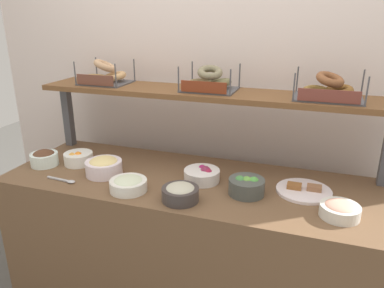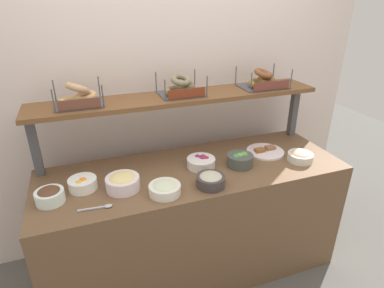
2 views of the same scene
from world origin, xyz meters
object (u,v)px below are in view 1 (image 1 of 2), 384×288
at_px(bowl_chocolate_spread, 44,158).
at_px(bowl_tuna_salad, 180,193).
at_px(bowl_egg_salad, 104,166).
at_px(bowl_veggie_mix, 247,186).
at_px(bowl_scallion_spread, 128,184).
at_px(bagel_basket_cinnamon_raisin, 328,90).
at_px(serving_spoon_near_plate, 65,180).
at_px(bowl_lox_spread, 340,210).
at_px(bagel_basket_sesame, 105,75).
at_px(bagel_basket_poppy, 209,82).
at_px(bowl_beet_salad, 202,175).
at_px(bowl_fruit_salad, 78,158).
at_px(serving_plate_white, 304,190).

bearing_deg(bowl_chocolate_spread, bowl_tuna_salad, -9.24).
xyz_separation_m(bowl_egg_salad, bowl_veggie_mix, (0.79, 0.02, -0.01)).
distance_m(bowl_scallion_spread, bagel_basket_cinnamon_raisin, 1.11).
height_order(bowl_chocolate_spread, serving_spoon_near_plate, bowl_chocolate_spread).
relative_size(bowl_egg_salad, bowl_tuna_salad, 1.13).
distance_m(bowl_lox_spread, bagel_basket_sesame, 1.52).
xyz_separation_m(bagel_basket_sesame, bagel_basket_poppy, (0.66, 0.00, -0.00)).
distance_m(bowl_beet_salad, bowl_chocolate_spread, 0.94).
bearing_deg(bowl_scallion_spread, bowl_fruit_salad, 154.08).
xyz_separation_m(bowl_beet_salad, serving_plate_white, (0.52, 0.04, -0.02)).
height_order(bowl_tuna_salad, bagel_basket_cinnamon_raisin, bagel_basket_cinnamon_raisin).
bearing_deg(serving_spoon_near_plate, bowl_fruit_salad, 108.44).
xyz_separation_m(bowl_beet_salad, bowl_egg_salad, (-0.54, -0.10, 0.02)).
relative_size(bowl_scallion_spread, bowl_chocolate_spread, 1.20).
bearing_deg(serving_spoon_near_plate, bowl_egg_salad, 45.88).
bearing_deg(bowl_egg_salad, bowl_veggie_mix, 1.63).
distance_m(bowl_egg_salad, bagel_basket_poppy, 0.75).
height_order(serving_plate_white, bagel_basket_sesame, bagel_basket_sesame).
relative_size(bowl_fruit_salad, bagel_basket_poppy, 0.56).
relative_size(bowl_veggie_mix, bagel_basket_poppy, 0.59).
relative_size(serving_plate_white, bagel_basket_sesame, 0.93).
xyz_separation_m(bowl_veggie_mix, bagel_basket_sesame, (-0.96, 0.34, 0.44)).
bearing_deg(serving_plate_white, bagel_basket_poppy, 157.45).
relative_size(bowl_egg_salad, bagel_basket_sesame, 0.68).
relative_size(bowl_veggie_mix, serving_spoon_near_plate, 0.97).
bearing_deg(bagel_basket_sesame, bowl_tuna_salad, -36.98).
xyz_separation_m(bowl_chocolate_spread, bagel_basket_poppy, (0.89, 0.36, 0.43)).
bearing_deg(serving_plate_white, bowl_beet_salad, -176.08).
distance_m(bowl_egg_salad, serving_spoon_near_plate, 0.21).
height_order(bowl_lox_spread, bowl_scallion_spread, bowl_scallion_spread).
height_order(bowl_egg_salad, bagel_basket_cinnamon_raisin, bagel_basket_cinnamon_raisin).
bearing_deg(bowl_fruit_salad, bowl_veggie_mix, -3.51).
xyz_separation_m(bowl_tuna_salad, bowl_lox_spread, (0.71, 0.08, -0.01)).
relative_size(bowl_fruit_salad, bowl_scallion_spread, 0.89).
relative_size(bowl_chocolate_spread, serving_plate_white, 0.57).
bearing_deg(bowl_fruit_salad, bagel_basket_cinnamon_raisin, 11.17).
bearing_deg(bowl_egg_salad, serving_spoon_near_plate, -134.12).
distance_m(bowl_veggie_mix, bowl_chocolate_spread, 1.19).
bearing_deg(bagel_basket_cinnamon_raisin, bowl_egg_salad, -162.64).
relative_size(bowl_beet_salad, serving_spoon_near_plate, 1.04).
distance_m(bowl_beet_salad, bowl_lox_spread, 0.70).
relative_size(serving_spoon_near_plate, bagel_basket_poppy, 0.61).
distance_m(bowl_beet_salad, bagel_basket_poppy, 0.52).
relative_size(bowl_chocolate_spread, bagel_basket_sesame, 0.54).
bearing_deg(bowl_tuna_salad, serving_plate_white, 26.58).
relative_size(bowl_tuna_salad, bowl_scallion_spread, 0.95).
bearing_deg(bagel_basket_cinnamon_raisin, bagel_basket_sesame, 179.24).
xyz_separation_m(bowl_scallion_spread, bowl_veggie_mix, (0.57, 0.15, 0.01)).
bearing_deg(bowl_fruit_salad, serving_spoon_near_plate, -71.56).
bearing_deg(bowl_lox_spread, bowl_chocolate_spread, 177.77).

